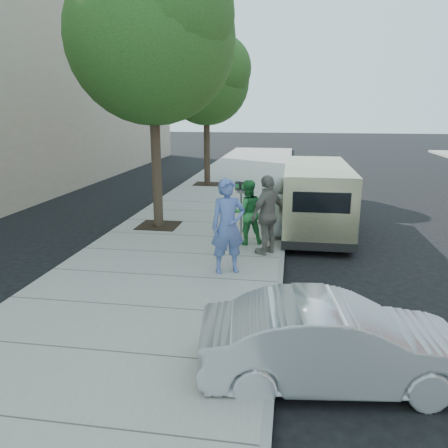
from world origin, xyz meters
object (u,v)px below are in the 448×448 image
Objects in this scene: tree_far at (207,77)px; sedan at (335,343)px; parking_meter at (241,197)px; person_green_shirt at (247,212)px; person_officer at (228,226)px; person_gray_shirt at (276,208)px; van at (315,196)px; tree_near at (153,32)px; person_striped_polo at (268,215)px.

sedan is (4.50, -14.54, -4.30)m from tree_far.
parking_meter is 0.65m from person_green_shirt.
tree_far reaches higher than person_green_shirt.
person_officer is 1.19× the size of person_gray_shirt.
sedan is 2.09× the size of person_gray_shirt.
sedan is 6.25m from person_gray_shirt.
van is at bearing 56.00° from parking_meter.
person_gray_shirt is at bearing -12.81° from tree_near.
person_green_shirt reaches higher than sedan.
tree_near reaches higher than person_green_shirt.
person_gray_shirt is (3.45, -0.79, -4.55)m from tree_near.
tree_far is 3.83× the size of person_gray_shirt.
person_gray_shirt reaches higher than parking_meter.
sedan is at bearing 78.98° from person_gray_shirt.
sedan is (4.50, -6.94, -4.96)m from tree_near.
person_officer is (2.57, -3.48, -4.39)m from tree_near.
person_officer is (2.57, -11.08, -3.73)m from tree_far.
person_officer is at bearing -115.94° from van.
tree_near reaches higher than tree_far.
tree_far is 11.96m from person_officer.
person_striped_polo reaches higher than parking_meter.
sedan is at bearing -72.79° from tree_far.
van is 3.03m from person_striped_polo.
van is 3.23× the size of person_green_shirt.
tree_near is at bearing -178.71° from parking_meter.
tree_near is at bearing -47.70° from person_green_shirt.
tree_far is at bearing 122.97° from van.
tree_far is 9.52m from parking_meter.
person_gray_shirt is (0.89, 2.69, -0.16)m from person_officer.
person_green_shirt reaches higher than parking_meter.
van is at bearing -56.71° from tree_far.
tree_far is 1.83× the size of sedan.
person_officer is at bearing 51.08° from person_gray_shirt.
person_striped_polo reaches higher than sedan.
parking_meter is 0.28× the size of van.
person_striped_polo is (0.56, -0.73, 0.12)m from person_green_shirt.
person_officer is 1.05× the size of person_striped_polo.
tree_near is 2.12× the size of sedan.
person_green_shirt is (-1.75, 5.56, 0.40)m from sedan.
person_striped_polo is at bearing -32.34° from tree_near.
van is 7.62m from sedan.
person_striped_polo reaches higher than van.
person_officer reaches higher than van.
person_officer is 1.21× the size of person_green_shirt.
person_gray_shirt is (0.92, 0.05, -0.26)m from parking_meter.
person_green_shirt is at bearing 10.14° from sedan.
parking_meter is 2.52m from van.
van is (4.55, 0.67, -4.50)m from tree_near.
parking_meter is (2.53, -0.83, -4.29)m from tree_near.
van is at bearing -152.62° from person_green_shirt.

